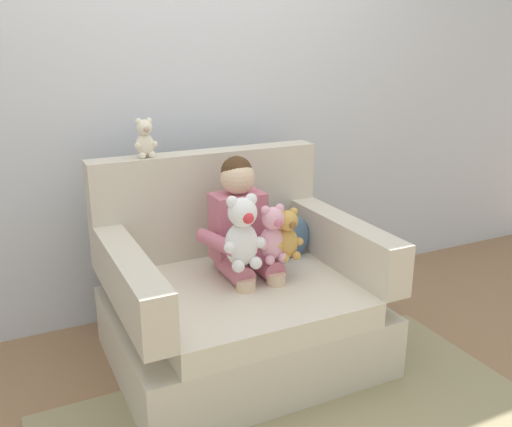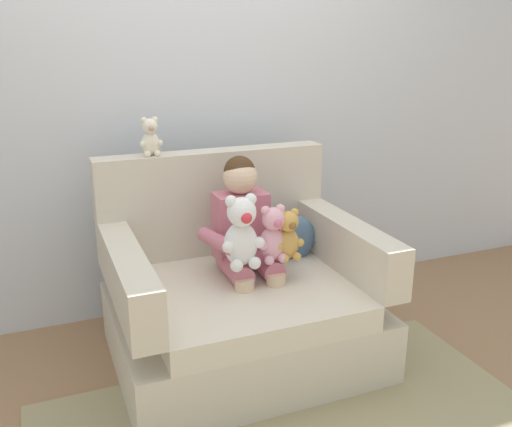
% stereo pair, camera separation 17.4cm
% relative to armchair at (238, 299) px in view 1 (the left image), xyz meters
% --- Properties ---
extents(ground_plane, '(8.00, 8.00, 0.00)m').
position_rel_armchair_xyz_m(ground_plane, '(0.00, -0.05, -0.31)').
color(ground_plane, '#936D4C').
extents(back_wall, '(6.00, 0.10, 2.60)m').
position_rel_armchair_xyz_m(back_wall, '(0.00, 0.71, 0.99)').
color(back_wall, silver).
rests_on(back_wall, ground).
extents(armchair, '(1.24, 1.01, 0.99)m').
position_rel_armchair_xyz_m(armchair, '(0.00, 0.00, 0.00)').
color(armchair, beige).
rests_on(armchair, ground).
extents(seated_child, '(0.45, 0.39, 0.82)m').
position_rel_armchair_xyz_m(seated_child, '(0.05, 0.04, 0.33)').
color(seated_child, '#C66B7F').
rests_on(seated_child, armchair).
extents(plush_white, '(0.21, 0.17, 0.35)m').
position_rel_armchair_xyz_m(plush_white, '(-0.03, -0.12, 0.39)').
color(plush_white, white).
rests_on(plush_white, armchair).
extents(plush_honey, '(0.15, 0.12, 0.25)m').
position_rel_armchair_xyz_m(plush_honey, '(0.21, -0.12, 0.35)').
color(plush_honey, gold).
rests_on(plush_honey, armchair).
extents(plush_pink, '(0.16, 0.13, 0.28)m').
position_rel_armchair_xyz_m(plush_pink, '(0.13, -0.11, 0.36)').
color(plush_pink, '#EAA8BC').
rests_on(plush_pink, armchair).
extents(plush_cream_on_backrest, '(0.12, 0.09, 0.20)m').
position_rel_armchair_xyz_m(plush_cream_on_backrest, '(-0.32, 0.38, 0.77)').
color(plush_cream_on_backrest, silver).
rests_on(plush_cream_on_backrest, armchair).
extents(throw_pillow, '(0.27, 0.13, 0.26)m').
position_rel_armchair_xyz_m(throw_pillow, '(0.36, 0.14, 0.22)').
color(throw_pillow, slate).
rests_on(throw_pillow, armchair).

